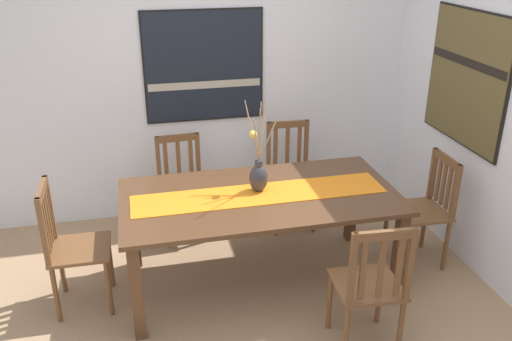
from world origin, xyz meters
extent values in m
cube|color=#A37F5B|center=(0.00, 0.00, -0.01)|extent=(6.40, 6.40, 0.03)
cube|color=silver|center=(0.00, 1.86, 1.35)|extent=(6.40, 0.12, 2.70)
cube|color=#51331E|center=(0.06, 0.45, 0.75)|extent=(2.05, 1.06, 0.03)
cube|color=#51331E|center=(-0.89, 0.00, 0.37)|extent=(0.08, 0.08, 0.73)
cube|color=#51331E|center=(1.00, 0.00, 0.37)|extent=(0.08, 0.08, 0.73)
cube|color=#51331E|center=(-0.89, 0.90, 0.37)|extent=(0.08, 0.08, 0.73)
cube|color=#51331E|center=(1.00, 0.90, 0.37)|extent=(0.08, 0.08, 0.73)
cube|color=orange|center=(0.06, 0.45, 0.77)|extent=(1.89, 0.36, 0.01)
ellipsoid|color=#333338|center=(0.06, 0.51, 0.87)|extent=(0.14, 0.12, 0.21)
cylinder|color=#333338|center=(0.06, 0.51, 0.99)|extent=(0.06, 0.06, 0.05)
cylinder|color=#997F5B|center=(0.03, 0.58, 1.23)|extent=(0.08, 0.16, 0.42)
cylinder|color=#997F5B|center=(0.10, 0.57, 1.22)|extent=(0.09, 0.13, 0.41)
cylinder|color=#997F5B|center=(0.04, 0.50, 1.18)|extent=(0.05, 0.02, 0.33)
cylinder|color=#997F5B|center=(0.08, 0.55, 1.23)|extent=(0.05, 0.10, 0.42)
cylinder|color=#997F5B|center=(0.13, 0.52, 1.16)|extent=(0.15, 0.03, 0.30)
cylinder|color=#997F5B|center=(0.04, 0.41, 1.24)|extent=(0.04, 0.20, 0.46)
cylinder|color=#997F5B|center=(0.03, 0.58, 1.20)|extent=(0.06, 0.16, 0.37)
sphere|color=#E5CC4C|center=(0.03, 0.55, 1.21)|extent=(0.06, 0.06, 0.06)
cube|color=brown|center=(1.39, 0.44, 0.47)|extent=(0.42, 0.42, 0.03)
cylinder|color=brown|center=(1.20, 0.26, 0.23)|extent=(0.04, 0.04, 0.45)
cylinder|color=brown|center=(1.21, 0.62, 0.23)|extent=(0.04, 0.04, 0.45)
cylinder|color=brown|center=(1.56, 0.26, 0.23)|extent=(0.04, 0.04, 0.45)
cylinder|color=brown|center=(1.57, 0.62, 0.23)|extent=(0.04, 0.04, 0.45)
cube|color=brown|center=(1.57, 0.26, 0.71)|extent=(0.04, 0.04, 0.45)
cube|color=brown|center=(1.58, 0.62, 0.71)|extent=(0.04, 0.04, 0.45)
cube|color=brown|center=(1.58, 0.44, 0.90)|extent=(0.04, 0.38, 0.06)
cube|color=brown|center=(1.57, 0.29, 0.69)|extent=(0.02, 0.04, 0.36)
cube|color=brown|center=(1.57, 0.36, 0.69)|extent=(0.02, 0.04, 0.36)
cube|color=brown|center=(1.58, 0.44, 0.69)|extent=(0.02, 0.04, 0.36)
cube|color=brown|center=(1.58, 0.52, 0.69)|extent=(0.02, 0.04, 0.36)
cube|color=brown|center=(1.58, 0.59, 0.69)|extent=(0.02, 0.04, 0.36)
cube|color=brown|center=(0.56, 1.28, 0.47)|extent=(0.44, 0.44, 0.03)
cylinder|color=brown|center=(0.73, 1.09, 0.23)|extent=(0.04, 0.04, 0.45)
cylinder|color=brown|center=(0.37, 1.11, 0.23)|extent=(0.04, 0.04, 0.45)
cylinder|color=brown|center=(0.75, 1.45, 0.23)|extent=(0.04, 0.04, 0.45)
cylinder|color=brown|center=(0.39, 1.47, 0.23)|extent=(0.04, 0.04, 0.45)
cube|color=brown|center=(0.75, 1.46, 0.72)|extent=(0.04, 0.04, 0.49)
cube|color=brown|center=(0.39, 1.48, 0.72)|extent=(0.04, 0.04, 0.49)
cube|color=brown|center=(0.57, 1.47, 0.93)|extent=(0.38, 0.05, 0.06)
cube|color=brown|center=(0.68, 1.47, 0.71)|extent=(0.04, 0.02, 0.40)
cube|color=brown|center=(0.57, 1.47, 0.71)|extent=(0.04, 0.02, 0.40)
cube|color=brown|center=(0.45, 1.48, 0.71)|extent=(0.04, 0.02, 0.40)
cube|color=brown|center=(-1.26, 0.47, 0.47)|extent=(0.42, 0.42, 0.03)
cylinder|color=brown|center=(-1.08, 0.65, 0.23)|extent=(0.04, 0.04, 0.45)
cylinder|color=brown|center=(-1.08, 0.29, 0.23)|extent=(0.04, 0.04, 0.45)
cylinder|color=brown|center=(-1.44, 0.65, 0.23)|extent=(0.04, 0.04, 0.45)
cylinder|color=brown|center=(-1.44, 0.29, 0.23)|extent=(0.04, 0.04, 0.45)
cube|color=brown|center=(-1.45, 0.65, 0.73)|extent=(0.04, 0.04, 0.50)
cube|color=brown|center=(-1.45, 0.29, 0.73)|extent=(0.04, 0.04, 0.50)
cube|color=brown|center=(-1.45, 0.47, 0.95)|extent=(0.04, 0.38, 0.06)
cube|color=brown|center=(-1.45, 0.63, 0.72)|extent=(0.02, 0.04, 0.41)
cube|color=brown|center=(-1.45, 0.55, 0.72)|extent=(0.02, 0.04, 0.41)
cube|color=brown|center=(-1.45, 0.47, 0.72)|extent=(0.02, 0.04, 0.41)
cube|color=brown|center=(-1.45, 0.40, 0.72)|extent=(0.02, 0.04, 0.41)
cube|color=brown|center=(-1.45, 0.32, 0.72)|extent=(0.02, 0.04, 0.41)
cube|color=brown|center=(0.56, -0.39, 0.47)|extent=(0.45, 0.45, 0.03)
cylinder|color=brown|center=(0.40, -0.20, 0.23)|extent=(0.04, 0.04, 0.45)
cylinder|color=brown|center=(0.76, -0.23, 0.23)|extent=(0.04, 0.04, 0.45)
cylinder|color=brown|center=(0.37, -0.56, 0.23)|extent=(0.04, 0.04, 0.45)
cylinder|color=brown|center=(0.73, -0.59, 0.23)|extent=(0.04, 0.04, 0.45)
cube|color=brown|center=(0.37, -0.57, 0.73)|extent=(0.04, 0.04, 0.50)
cube|color=brown|center=(0.73, -0.60, 0.73)|extent=(0.04, 0.04, 0.50)
cube|color=brown|center=(0.55, -0.58, 0.95)|extent=(0.38, 0.06, 0.06)
cube|color=brown|center=(0.44, -0.58, 0.71)|extent=(0.04, 0.02, 0.41)
cube|color=brown|center=(0.55, -0.58, 0.71)|extent=(0.04, 0.02, 0.41)
cube|color=brown|center=(0.67, -0.59, 0.71)|extent=(0.04, 0.02, 0.41)
cube|color=brown|center=(-0.43, 1.32, 0.47)|extent=(0.45, 0.45, 0.03)
cylinder|color=brown|center=(-0.24, 1.15, 0.23)|extent=(0.04, 0.04, 0.45)
cylinder|color=brown|center=(-0.60, 1.13, 0.23)|extent=(0.04, 0.04, 0.45)
cylinder|color=brown|center=(-0.27, 1.51, 0.23)|extent=(0.04, 0.04, 0.45)
cylinder|color=brown|center=(-0.62, 1.48, 0.23)|extent=(0.04, 0.04, 0.45)
cube|color=brown|center=(-0.27, 1.52, 0.69)|extent=(0.04, 0.04, 0.42)
cube|color=brown|center=(-0.63, 1.49, 0.69)|extent=(0.04, 0.04, 0.42)
cube|color=brown|center=(-0.45, 1.51, 0.87)|extent=(0.38, 0.06, 0.06)
cube|color=brown|center=(-0.33, 1.51, 0.68)|extent=(0.04, 0.02, 0.33)
cube|color=brown|center=(-0.45, 1.51, 0.68)|extent=(0.04, 0.02, 0.33)
cube|color=brown|center=(-0.56, 1.50, 0.68)|extent=(0.04, 0.02, 0.33)
cube|color=black|center=(-0.14, 1.80, 1.44)|extent=(1.09, 0.04, 1.01)
cube|color=black|center=(-0.14, 1.78, 1.44)|extent=(1.06, 0.01, 0.98)
cube|color=#B2A893|center=(-0.14, 1.77, 1.27)|extent=(1.03, 0.00, 0.07)
cube|color=black|center=(1.80, 0.67, 1.49)|extent=(0.04, 1.03, 1.06)
cube|color=brown|center=(1.78, 0.67, 1.49)|extent=(0.01, 1.00, 1.03)
cube|color=black|center=(1.77, 0.67, 1.62)|extent=(0.00, 0.97, 0.06)
camera|label=1|loc=(-0.79, -3.06, 2.56)|focal=38.11mm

